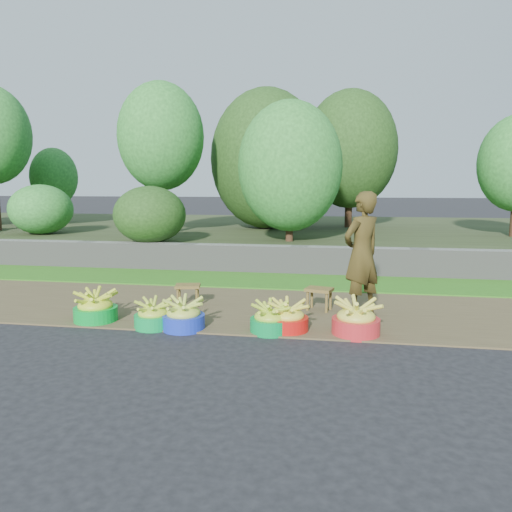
% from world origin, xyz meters
% --- Properties ---
extents(ground_plane, '(120.00, 120.00, 0.00)m').
position_xyz_m(ground_plane, '(0.00, 0.00, 0.00)').
color(ground_plane, black).
rests_on(ground_plane, ground).
extents(dirt_shoulder, '(80.00, 2.50, 0.02)m').
position_xyz_m(dirt_shoulder, '(0.00, 1.25, 0.01)').
color(dirt_shoulder, brown).
rests_on(dirt_shoulder, ground).
extents(grass_verge, '(80.00, 1.50, 0.04)m').
position_xyz_m(grass_verge, '(0.00, 3.25, 0.02)').
color(grass_verge, '#30741A').
rests_on(grass_verge, ground).
extents(retaining_wall, '(80.00, 0.35, 0.55)m').
position_xyz_m(retaining_wall, '(0.00, 4.10, 0.28)').
color(retaining_wall, slate).
rests_on(retaining_wall, ground).
extents(earth_bank, '(80.00, 10.00, 0.50)m').
position_xyz_m(earth_bank, '(0.00, 9.00, 0.25)').
color(earth_bank, '#313C1F').
rests_on(earth_bank, ground).
extents(vegetation, '(34.65, 6.81, 4.24)m').
position_xyz_m(vegetation, '(-3.84, 7.18, 2.47)').
color(vegetation, '#362214').
rests_on(vegetation, earth_bank).
extents(basin_a, '(0.54, 0.54, 0.41)m').
position_xyz_m(basin_a, '(-2.27, 0.28, 0.18)').
color(basin_a, '#00962A').
rests_on(basin_a, ground).
extents(basin_b, '(0.46, 0.46, 0.35)m').
position_xyz_m(basin_b, '(-1.45, 0.16, 0.16)').
color(basin_b, '#05933D').
rests_on(basin_b, ground).
extents(basin_c, '(0.51, 0.51, 0.38)m').
position_xyz_m(basin_c, '(-1.06, 0.15, 0.17)').
color(basin_c, '#1830B6').
rests_on(basin_c, ground).
extents(basin_d, '(0.48, 0.48, 0.36)m').
position_xyz_m(basin_d, '(-0.01, 0.21, 0.16)').
color(basin_d, '#028538').
rests_on(basin_d, ground).
extents(basin_e, '(0.50, 0.50, 0.37)m').
position_xyz_m(basin_e, '(0.18, 0.28, 0.17)').
color(basin_e, red).
rests_on(basin_e, ground).
extents(basin_f, '(0.56, 0.56, 0.42)m').
position_xyz_m(basin_f, '(0.98, 0.27, 0.19)').
color(basin_f, red).
rests_on(basin_f, ground).
extents(stool_left, '(0.39, 0.33, 0.31)m').
position_xyz_m(stool_left, '(-1.35, 1.24, 0.26)').
color(stool_left, brown).
rests_on(stool_left, dirt_shoulder).
extents(stool_right, '(0.41, 0.35, 0.31)m').
position_xyz_m(stool_right, '(0.51, 1.29, 0.27)').
color(stool_right, brown).
rests_on(stool_right, dirt_shoulder).
extents(vendor_woman, '(0.70, 0.69, 1.63)m').
position_xyz_m(vendor_woman, '(1.06, 1.18, 0.84)').
color(vendor_woman, black).
rests_on(vendor_woman, dirt_shoulder).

